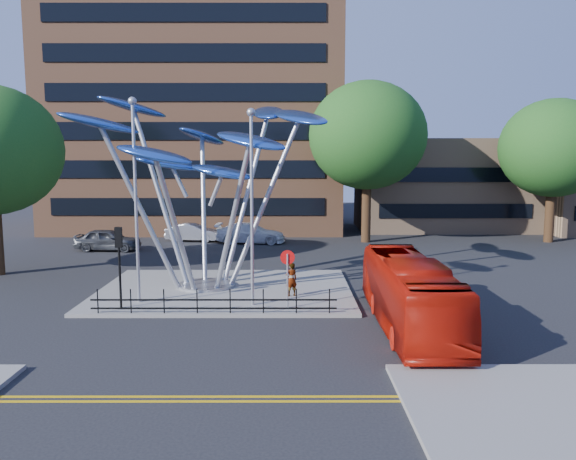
{
  "coord_description": "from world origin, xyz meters",
  "views": [
    {
      "loc": [
        1.99,
        -20.46,
        6.43
      ],
      "look_at": [
        2.02,
        4.0,
        3.26
      ],
      "focal_mm": 35.0,
      "sensor_mm": 36.0,
      "label": 1
    }
  ],
  "objects_px": {
    "parked_car_left": "(108,240)",
    "red_bus": "(409,293)",
    "pedestrian": "(291,279)",
    "leaf_sculpture": "(203,148)",
    "tree_far": "(554,148)",
    "no_entry_sign_island": "(288,269)",
    "parked_car_right": "(251,233)",
    "street_lamp_right": "(252,190)",
    "street_lamp_left": "(135,183)",
    "parked_car_mid": "(193,232)",
    "tree_right": "(368,136)",
    "traffic_light_island": "(119,250)"
  },
  "relations": [
    {
      "from": "leaf_sculpture",
      "to": "traffic_light_island",
      "type": "relative_size",
      "value": 3.71
    },
    {
      "from": "leaf_sculpture",
      "to": "parked_car_left",
      "type": "relative_size",
      "value": 2.83
    },
    {
      "from": "red_bus",
      "to": "parked_car_right",
      "type": "relative_size",
      "value": 1.84
    },
    {
      "from": "pedestrian",
      "to": "parked_car_left",
      "type": "bearing_deg",
      "value": -70.83
    },
    {
      "from": "traffic_light_island",
      "to": "parked_car_left",
      "type": "relative_size",
      "value": 0.76
    },
    {
      "from": "no_entry_sign_island",
      "to": "pedestrian",
      "type": "distance_m",
      "value": 2.22
    },
    {
      "from": "traffic_light_island",
      "to": "no_entry_sign_island",
      "type": "height_order",
      "value": "traffic_light_island"
    },
    {
      "from": "tree_far",
      "to": "parked_car_mid",
      "type": "height_order",
      "value": "tree_far"
    },
    {
      "from": "tree_right",
      "to": "street_lamp_left",
      "type": "bearing_deg",
      "value": -124.05
    },
    {
      "from": "leaf_sculpture",
      "to": "street_lamp_right",
      "type": "distance_m",
      "value": 4.83
    },
    {
      "from": "tree_far",
      "to": "street_lamp_right",
      "type": "distance_m",
      "value": 28.76
    },
    {
      "from": "street_lamp_left",
      "to": "traffic_light_island",
      "type": "bearing_deg",
      "value": -116.57
    },
    {
      "from": "no_entry_sign_island",
      "to": "pedestrian",
      "type": "height_order",
      "value": "no_entry_sign_island"
    },
    {
      "from": "leaf_sculpture",
      "to": "red_bus",
      "type": "height_order",
      "value": "leaf_sculpture"
    },
    {
      "from": "leaf_sculpture",
      "to": "no_entry_sign_island",
      "type": "relative_size",
      "value": 5.19
    },
    {
      "from": "red_bus",
      "to": "parked_car_right",
      "type": "height_order",
      "value": "red_bus"
    },
    {
      "from": "pedestrian",
      "to": "leaf_sculpture",
      "type": "bearing_deg",
      "value": -50.77
    },
    {
      "from": "tree_far",
      "to": "parked_car_mid",
      "type": "distance_m",
      "value": 28.03
    },
    {
      "from": "red_bus",
      "to": "street_lamp_left",
      "type": "bearing_deg",
      "value": 163.65
    },
    {
      "from": "tree_far",
      "to": "leaf_sculpture",
      "type": "bearing_deg",
      "value": -147.52
    },
    {
      "from": "red_bus",
      "to": "parked_car_mid",
      "type": "relative_size",
      "value": 2.31
    },
    {
      "from": "street_lamp_right",
      "to": "pedestrian",
      "type": "distance_m",
      "value": 4.76
    },
    {
      "from": "parked_car_mid",
      "to": "red_bus",
      "type": "bearing_deg",
      "value": -144.58
    },
    {
      "from": "tree_far",
      "to": "no_entry_sign_island",
      "type": "xyz_separation_m",
      "value": [
        -20.0,
        -19.48,
        -5.29
      ]
    },
    {
      "from": "street_lamp_right",
      "to": "parked_car_left",
      "type": "distance_m",
      "value": 19.07
    },
    {
      "from": "street_lamp_left",
      "to": "parked_car_left",
      "type": "distance_m",
      "value": 16.33
    },
    {
      "from": "red_bus",
      "to": "pedestrian",
      "type": "relative_size",
      "value": 6.24
    },
    {
      "from": "street_lamp_right",
      "to": "no_entry_sign_island",
      "type": "xyz_separation_m",
      "value": [
        1.5,
        -0.48,
        -3.28
      ]
    },
    {
      "from": "street_lamp_left",
      "to": "parked_car_right",
      "type": "bearing_deg",
      "value": 78.29
    },
    {
      "from": "street_lamp_left",
      "to": "street_lamp_right",
      "type": "xyz_separation_m",
      "value": [
        5.0,
        -0.5,
        -0.26
      ]
    },
    {
      "from": "tree_right",
      "to": "street_lamp_left",
      "type": "height_order",
      "value": "tree_right"
    },
    {
      "from": "street_lamp_right",
      "to": "no_entry_sign_island",
      "type": "relative_size",
      "value": 3.39
    },
    {
      "from": "no_entry_sign_island",
      "to": "red_bus",
      "type": "xyz_separation_m",
      "value": [
        4.6,
        -2.3,
        -0.48
      ]
    },
    {
      "from": "street_lamp_right",
      "to": "pedestrian",
      "type": "bearing_deg",
      "value": 42.65
    },
    {
      "from": "tree_right",
      "to": "no_entry_sign_island",
      "type": "bearing_deg",
      "value": -107.12
    },
    {
      "from": "street_lamp_right",
      "to": "traffic_light_island",
      "type": "height_order",
      "value": "street_lamp_right"
    },
    {
      "from": "parked_car_left",
      "to": "red_bus",
      "type": "bearing_deg",
      "value": -132.95
    },
    {
      "from": "parked_car_left",
      "to": "parked_car_right",
      "type": "relative_size",
      "value": 0.86
    },
    {
      "from": "tree_far",
      "to": "parked_car_mid",
      "type": "bearing_deg",
      "value": 179.22
    },
    {
      "from": "red_bus",
      "to": "parked_car_right",
      "type": "xyz_separation_m",
      "value": [
        -7.38,
        21.22,
        -0.58
      ]
    },
    {
      "from": "tree_far",
      "to": "parked_car_mid",
      "type": "xyz_separation_m",
      "value": [
        -27.28,
        0.37,
        -6.42
      ]
    },
    {
      "from": "no_entry_sign_island",
      "to": "street_lamp_right",
      "type": "bearing_deg",
      "value": 162.13
    },
    {
      "from": "street_lamp_right",
      "to": "parked_car_right",
      "type": "bearing_deg",
      "value": 93.99
    },
    {
      "from": "tree_far",
      "to": "parked_car_left",
      "type": "bearing_deg",
      "value": -172.97
    },
    {
      "from": "tree_far",
      "to": "no_entry_sign_island",
      "type": "bearing_deg",
      "value": -135.75
    },
    {
      "from": "tree_right",
      "to": "parked_car_mid",
      "type": "bearing_deg",
      "value": 178.4
    },
    {
      "from": "tree_right",
      "to": "street_lamp_right",
      "type": "distance_m",
      "value": 20.64
    },
    {
      "from": "tree_far",
      "to": "street_lamp_right",
      "type": "relative_size",
      "value": 1.3
    },
    {
      "from": "red_bus",
      "to": "parked_car_left",
      "type": "relative_size",
      "value": 2.13
    },
    {
      "from": "street_lamp_left",
      "to": "street_lamp_right",
      "type": "height_order",
      "value": "street_lamp_left"
    }
  ]
}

